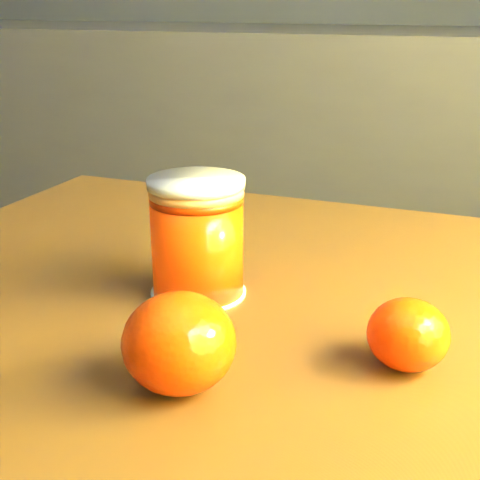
% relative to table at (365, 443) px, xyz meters
% --- Properties ---
extents(kitchen_counter, '(3.15, 0.60, 0.90)m').
position_rel_table_xyz_m(kitchen_counter, '(-1.04, 1.28, -0.19)').
color(kitchen_counter, '#444448').
rests_on(kitchen_counter, ground).
extents(table, '(0.98, 0.69, 0.73)m').
position_rel_table_xyz_m(table, '(0.00, 0.00, 0.00)').
color(table, brown).
rests_on(table, ground).
extents(juice_glass, '(0.08, 0.08, 0.10)m').
position_rel_table_xyz_m(juice_glass, '(-0.16, 0.03, 0.14)').
color(juice_glass, '#FF3B05').
rests_on(juice_glass, table).
extents(orange_front, '(0.10, 0.10, 0.07)m').
position_rel_table_xyz_m(orange_front, '(-0.11, -0.11, 0.13)').
color(orange_front, '#FF3C05').
rests_on(orange_front, table).
extents(orange_back, '(0.07, 0.07, 0.05)m').
position_rel_table_xyz_m(orange_back, '(0.03, -0.03, 0.12)').
color(orange_back, '#FF3C05').
rests_on(orange_back, table).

